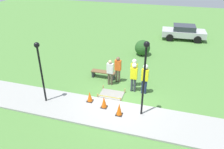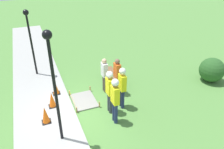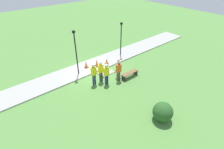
% 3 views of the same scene
% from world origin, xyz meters
% --- Properties ---
extents(ground_plane, '(60.00, 60.00, 0.00)m').
position_xyz_m(ground_plane, '(0.00, 0.00, 0.00)').
color(ground_plane, '#51843D').
extents(sidewalk, '(28.00, 2.38, 0.10)m').
position_xyz_m(sidewalk, '(0.00, -1.19, 0.05)').
color(sidewalk, '#9E9E99').
rests_on(sidewalk, ground_plane).
extents(wet_concrete_patch, '(1.43, 1.05, 0.27)m').
position_xyz_m(wet_concrete_patch, '(-0.88, 0.57, 0.03)').
color(wet_concrete_patch, gray).
rests_on(wet_concrete_patch, ground_plane).
extents(traffic_cone_near_patch, '(0.34, 0.34, 0.60)m').
position_xyz_m(traffic_cone_near_patch, '(-1.81, -0.49, 0.40)').
color(traffic_cone_near_patch, black).
rests_on(traffic_cone_near_patch, sidewalk).
extents(traffic_cone_far_patch, '(0.34, 0.34, 0.67)m').
position_xyz_m(traffic_cone_far_patch, '(-0.88, -0.80, 0.43)').
color(traffic_cone_far_patch, black).
rests_on(traffic_cone_far_patch, sidewalk).
extents(traffic_cone_sidewalk_edge, '(0.34, 0.34, 0.70)m').
position_xyz_m(traffic_cone_sidewalk_edge, '(0.06, -1.18, 0.44)').
color(traffic_cone_sidewalk_edge, black).
rests_on(traffic_cone_sidewalk_edge, sidewalk).
extents(park_bench, '(1.63, 0.44, 0.48)m').
position_xyz_m(park_bench, '(-2.02, 2.46, 0.34)').
color(park_bench, '#2D2D33').
rests_on(park_bench, ground_plane).
extents(worker_supervisor, '(0.40, 0.27, 1.88)m').
position_xyz_m(worker_supervisor, '(0.14, 1.98, 1.13)').
color(worker_supervisor, navy).
rests_on(worker_supervisor, ground_plane).
extents(worker_assistant, '(0.40, 0.27, 1.90)m').
position_xyz_m(worker_assistant, '(0.25, 1.38, 1.15)').
color(worker_assistant, '#383D47').
rests_on(worker_assistant, ground_plane).
extents(worker_trainee, '(0.40, 0.28, 1.92)m').
position_xyz_m(worker_trainee, '(0.91, 1.34, 1.17)').
color(worker_trainee, navy).
rests_on(worker_trainee, ground_plane).
extents(bystander_in_orange_shirt, '(0.40, 0.23, 1.77)m').
position_xyz_m(bystander_in_orange_shirt, '(-0.95, 2.22, 1.01)').
color(bystander_in_orange_shirt, brown).
rests_on(bystander_in_orange_shirt, ground_plane).
extents(bystander_in_gray_shirt, '(0.40, 0.23, 1.72)m').
position_xyz_m(bystander_in_gray_shirt, '(-1.32, 1.73, 0.97)').
color(bystander_in_gray_shirt, brown).
rests_on(bystander_in_gray_shirt, ground_plane).
extents(lamppost_near, '(0.28, 0.28, 3.92)m').
position_xyz_m(lamppost_near, '(1.13, -0.78, 2.66)').
color(lamppost_near, black).
rests_on(lamppost_near, sidewalk).
extents(lamppost_far, '(0.28, 0.28, 3.45)m').
position_xyz_m(lamppost_far, '(-4.20, -1.15, 2.40)').
color(lamppost_far, black).
rests_on(lamppost_far, sidewalk).
extents(parked_car_silver, '(4.25, 2.26, 1.41)m').
position_xyz_m(parked_car_silver, '(3.01, 12.34, 0.75)').
color(parked_car_silver, '#BCBCC1').
rests_on(parked_car_silver, ground_plane).
extents(shrub_rounded_near, '(1.26, 1.26, 1.26)m').
position_xyz_m(shrub_rounded_near, '(-0.20, 7.18, 0.63)').
color(shrub_rounded_near, '#285623').
rests_on(shrub_rounded_near, ground_plane).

